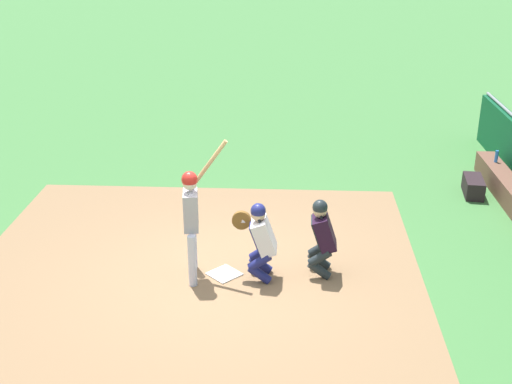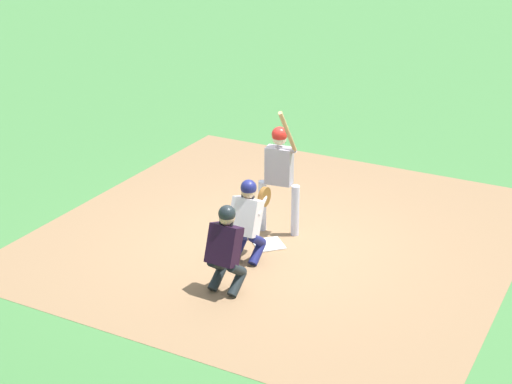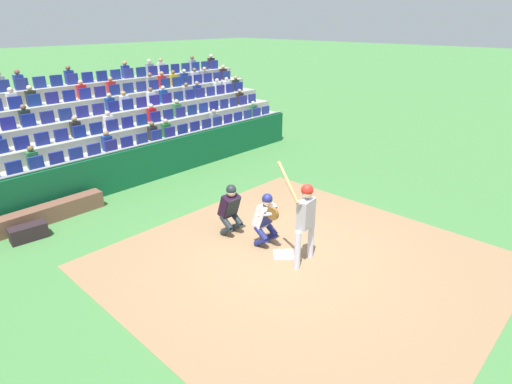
# 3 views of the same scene
# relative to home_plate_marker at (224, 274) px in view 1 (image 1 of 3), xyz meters

# --- Properties ---
(ground_plane) EXTENTS (160.00, 160.00, 0.00)m
(ground_plane) POSITION_rel_home_plate_marker_xyz_m (0.00, 0.00, -0.02)
(ground_plane) COLOR #427A3D
(infield_dirt_patch) EXTENTS (7.32, 7.43, 0.01)m
(infield_dirt_patch) POSITION_rel_home_plate_marker_xyz_m (0.00, 0.50, -0.01)
(infield_dirt_patch) COLOR #906D4B
(infield_dirt_patch) RESTS_ON ground_plane
(home_plate_marker) EXTENTS (0.62, 0.62, 0.02)m
(home_plate_marker) POSITION_rel_home_plate_marker_xyz_m (0.00, 0.00, 0.00)
(home_plate_marker) COLOR white
(home_plate_marker) RESTS_ON infield_dirt_patch
(batter_at_plate) EXTENTS (0.70, 0.70, 2.22)m
(batter_at_plate) POSITION_rel_home_plate_marker_xyz_m (-0.05, 0.48, 1.10)
(batter_at_plate) COLOR silver
(batter_at_plate) RESTS_ON ground_plane
(catcher_crouching) EXTENTS (0.47, 0.72, 1.30)m
(catcher_crouching) POSITION_rel_home_plate_marker_xyz_m (-0.05, -0.58, 0.71)
(catcher_crouching) COLOR navy
(catcher_crouching) RESTS_ON ground_plane
(home_plate_umpire) EXTENTS (0.47, 0.47, 1.31)m
(home_plate_umpire) POSITION_rel_home_plate_marker_xyz_m (0.11, -1.54, 0.69)
(home_plate_umpire) COLOR #1E262A
(home_plate_umpire) RESTS_ON ground_plane
(dugout_bench) EXTENTS (3.59, 0.40, 0.44)m
(dugout_bench) POSITION_rel_home_plate_marker_xyz_m (3.17, -5.46, 0.20)
(dugout_bench) COLOR brown
(dugout_bench) RESTS_ON ground_plane
(water_bottle_on_bench) EXTENTS (0.07, 0.07, 0.26)m
(water_bottle_on_bench) POSITION_rel_home_plate_marker_xyz_m (4.27, -5.49, 0.55)
(water_bottle_on_bench) COLOR blue
(water_bottle_on_bench) RESTS_ON dugout_bench
(equipment_duffel_bag) EXTENTS (0.84, 0.45, 0.36)m
(equipment_duffel_bag) POSITION_rel_home_plate_marker_xyz_m (3.50, -4.85, 0.16)
(equipment_duffel_bag) COLOR black
(equipment_duffel_bag) RESTS_ON ground_plane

